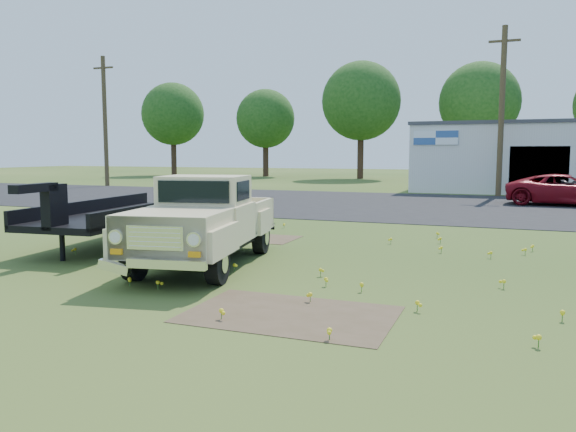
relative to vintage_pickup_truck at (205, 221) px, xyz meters
The scene contains 14 objects.
ground 1.74m from the vintage_pickup_truck, 11.23° to the left, with size 140.00×140.00×0.00m, color #294717.
asphalt_lot 15.38m from the vintage_pickup_truck, 84.62° to the left, with size 90.00×14.00×0.02m, color black.
dirt_patch_a 4.11m from the vintage_pickup_truck, 42.71° to the right, with size 3.00×2.00×0.01m, color #4D3D29.
dirt_patch_b 3.94m from the vintage_pickup_truck, 98.41° to the left, with size 2.20×1.60×0.01m, color #4D3D29.
commercial_building 28.30m from the vintage_pickup_truck, 74.75° to the left, with size 14.20×8.20×4.15m.
utility_pole_west 30.54m from the vintage_pickup_truck, 132.69° to the left, with size 1.60×0.30×9.00m.
utility_pole_mid 23.23m from the vintage_pickup_truck, 76.28° to the left, with size 1.60×0.30×9.00m.
treeline_a 48.55m from the vintage_pickup_truck, 123.40° to the left, with size 6.40×6.40×9.52m.
treeline_b 44.73m from the vintage_pickup_truck, 111.86° to the left, with size 5.76×5.76×8.57m.
treeline_c 40.77m from the vintage_pickup_truck, 99.36° to the left, with size 7.04×7.04×10.47m.
treeline_d 41.32m from the vintage_pickup_truck, 85.18° to the left, with size 6.72×6.72×10.00m.
vintage_pickup_truck is the anchor object (origin of this frame).
flatbed_trailer 3.77m from the vintage_pickup_truck, 153.23° to the left, with size 2.12×6.36×1.73m, color black, non-canonical shape.
red_pickup 19.36m from the vintage_pickup_truck, 64.69° to the left, with size 2.29×4.96×1.38m, color maroon.
Camera 1 is at (4.35, -10.43, 2.34)m, focal length 35.00 mm.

